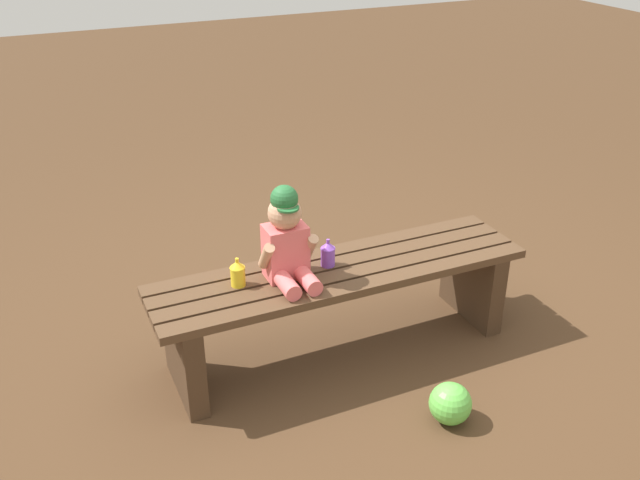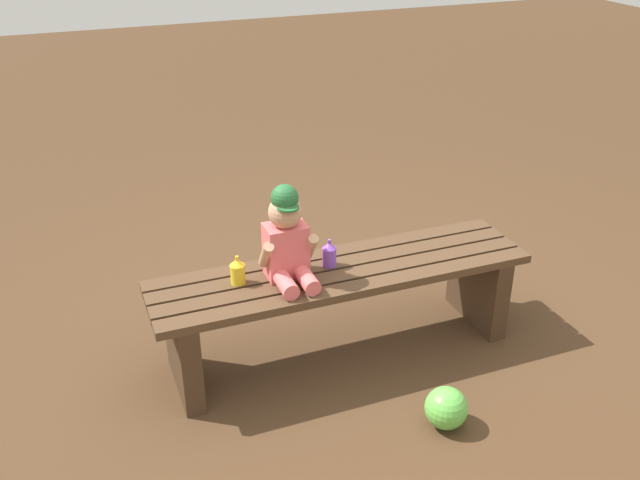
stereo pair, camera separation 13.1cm
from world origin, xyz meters
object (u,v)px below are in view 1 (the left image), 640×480
Objects in this scene: park_bench at (340,294)px; toy_ball at (450,403)px; child_figure at (287,240)px; sippy_cup_right at (328,253)px; sippy_cup_left at (238,273)px.

park_bench is 0.66m from toy_ball.
child_figure reaches higher than sippy_cup_right.
sippy_cup_left is (-0.44, 0.04, 0.19)m from park_bench.
sippy_cup_right is at bearing 7.85° from child_figure.
sippy_cup_left reaches higher than park_bench.
child_figure is 3.26× the size of sippy_cup_left.
park_bench is 13.18× the size of sippy_cup_left.
child_figure is 3.26× the size of sippy_cup_right.
park_bench is 4.04× the size of child_figure.
sippy_cup_left is 0.74× the size of toy_ball.
child_figure is at bearing 176.97° from park_bench.
toy_ball is (0.23, -0.64, -0.40)m from sippy_cup_right.
park_bench is 13.18× the size of sippy_cup_right.
child_figure is (-0.24, 0.01, 0.31)m from park_bench.
sippy_cup_left reaches higher than toy_ball.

